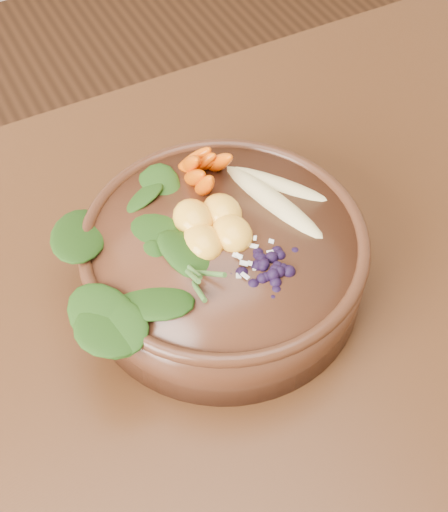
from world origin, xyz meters
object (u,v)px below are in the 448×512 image
at_px(dining_table, 108,504).
at_px(stoneware_bowl, 224,263).
at_px(kale_heap, 148,217).
at_px(banana_halves, 276,183).
at_px(carrot_cluster, 204,146).
at_px(blueberry_pile, 273,256).
at_px(mandarin_cluster, 212,217).

distance_m(dining_table, stoneware_bowl, 0.25).
bearing_deg(stoneware_bowl, kale_heap, 145.98).
distance_m(kale_heap, banana_halves, 0.13).
height_order(carrot_cluster, banana_halves, carrot_cluster).
distance_m(stoneware_bowl, kale_heap, 0.09).
xyz_separation_m(dining_table, banana_halves, (0.25, 0.14, 0.18)).
relative_size(carrot_cluster, banana_halves, 0.49).
distance_m(stoneware_bowl, blueberry_pile, 0.08).
relative_size(kale_heap, blueberry_pile, 1.42).
bearing_deg(kale_heap, banana_halves, -4.44).
height_order(stoneware_bowl, mandarin_cluster, mandarin_cluster).
xyz_separation_m(kale_heap, carrot_cluster, (0.08, 0.04, 0.02)).
xyz_separation_m(dining_table, kale_heap, (0.12, 0.15, 0.18)).
xyz_separation_m(carrot_cluster, mandarin_cluster, (-0.03, -0.07, -0.02)).
bearing_deg(banana_halves, kale_heap, 156.45).
bearing_deg(blueberry_pile, kale_heap, 130.91).
height_order(stoneware_bowl, blueberry_pile, blueberry_pile).
distance_m(dining_table, carrot_cluster, 0.35).
bearing_deg(stoneware_bowl, mandarin_cluster, 102.77).
distance_m(carrot_cluster, mandarin_cluster, 0.08).
xyz_separation_m(dining_table, stoneware_bowl, (0.18, 0.11, 0.13)).
height_order(kale_heap, banana_halves, kale_heap).
height_order(dining_table, carrot_cluster, carrot_cluster).
distance_m(stoneware_bowl, banana_halves, 0.09).
relative_size(dining_table, banana_halves, 10.63).
relative_size(stoneware_bowl, mandarin_cluster, 3.15).
bearing_deg(stoneware_bowl, banana_halves, 21.85).
relative_size(carrot_cluster, mandarin_cluster, 0.87).
xyz_separation_m(carrot_cluster, banana_halves, (0.05, -0.05, -0.02)).
bearing_deg(dining_table, banana_halves, 29.52).
height_order(carrot_cluster, blueberry_pile, carrot_cluster).
distance_m(kale_heap, blueberry_pile, 0.12).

